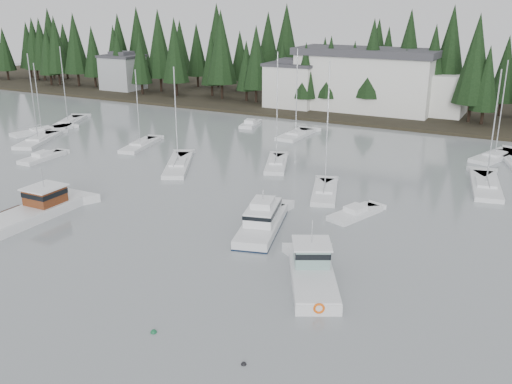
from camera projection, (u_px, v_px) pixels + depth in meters
ground at (13, 357)px, 33.00m from camera, size 260.00×260.00×0.00m
far_shore_land at (411, 102)px, 114.29m from camera, size 240.00×54.00×1.00m
conifer_treeline at (396, 111)px, 105.07m from camera, size 200.00×22.00×20.00m
house_west at (292, 84)px, 105.63m from camera, size 9.54×7.42×8.75m
house_far_west at (123, 71)px, 125.89m from camera, size 8.48×7.42×8.25m
harbor_inn at (377, 81)px, 101.45m from camera, size 29.50×11.50×10.90m
lobster_boat_brown at (33, 212)px, 53.84m from camera, size 5.32×10.35×5.11m
cabin_cruiser_center at (262, 223)px, 51.05m from camera, size 5.50×10.28×4.22m
lobster_boat_teal at (313, 275)px, 41.59m from camera, size 6.78×9.24×4.90m
sailboat_0 at (178, 166)px, 70.26m from camera, size 7.41×10.78×12.71m
sailboat_1 at (486, 187)px, 62.50m from camera, size 4.76×10.83×13.39m
sailboat_2 at (325, 193)px, 60.44m from camera, size 4.95×8.68×14.42m
sailboat_3 at (38, 141)px, 82.57m from camera, size 6.51×10.42×13.07m
sailboat_5 at (140, 146)px, 79.80m from camera, size 4.38×9.07×11.22m
sailboat_6 at (276, 165)px, 70.70m from camera, size 5.33×8.76×14.38m
sailboat_8 at (68, 124)px, 94.24m from camera, size 6.96×10.58×13.04m
sailboat_9 at (495, 157)px, 74.20m from camera, size 5.67×9.49×13.05m
sailboat_11 at (296, 136)px, 85.77m from camera, size 3.20×8.24×13.48m
sailboat_13 at (42, 132)px, 88.37m from camera, size 4.59×9.64×11.11m
runabout_0 at (42, 158)px, 73.51m from camera, size 2.53×6.60×1.42m
runabout_1 at (355, 215)px, 54.37m from camera, size 4.06×6.42×1.42m
runabout_3 at (250, 125)px, 92.98m from camera, size 3.33×5.92×1.42m
mooring_buoy_green at (154, 333)px, 35.42m from camera, size 0.41×0.41×0.41m
mooring_buoy_dark at (244, 365)px, 32.32m from camera, size 0.33×0.33×0.33m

